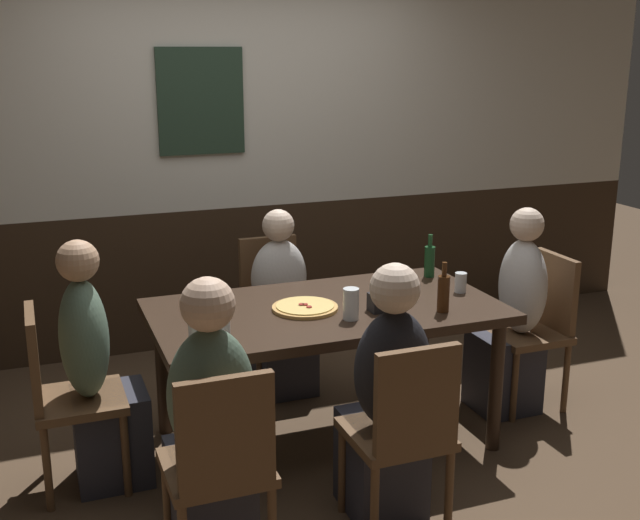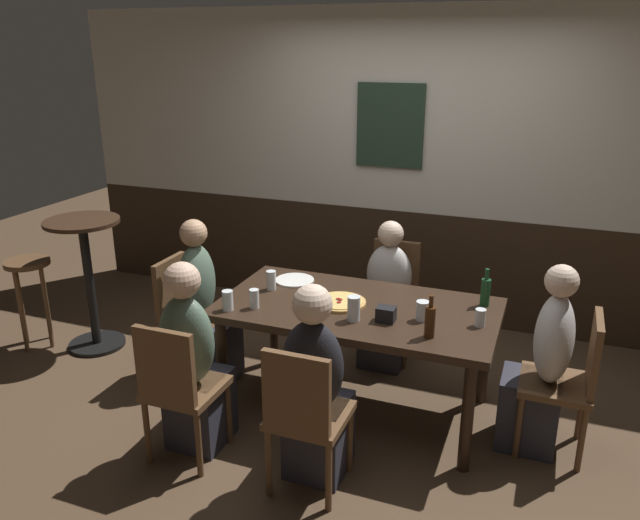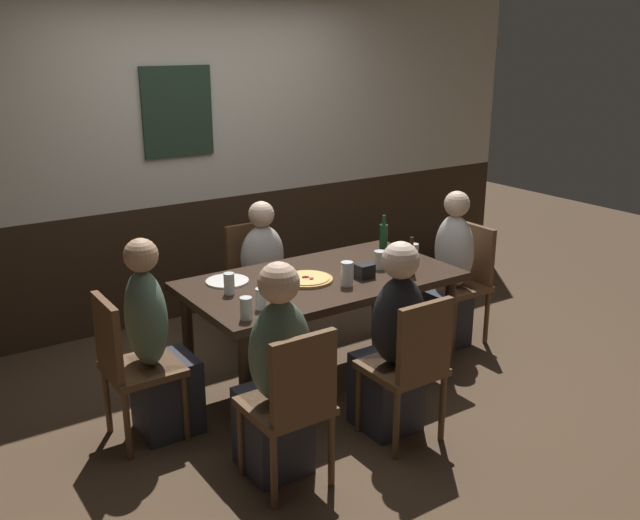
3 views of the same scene
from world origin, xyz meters
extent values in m
plane|color=#4C3826|center=(0.00, 0.00, 0.00)|extent=(12.00, 12.00, 0.00)
cube|color=#332316|center=(0.00, 1.65, 0.47)|extent=(6.40, 0.10, 0.95)
cube|color=beige|center=(0.00, 1.65, 1.77)|extent=(6.40, 0.10, 1.65)
cube|color=#233828|center=(-0.25, 1.58, 1.67)|extent=(0.56, 0.03, 0.68)
cube|color=black|center=(0.00, 0.00, 0.71)|extent=(1.74, 0.94, 0.05)
cylinder|color=black|center=(-0.77, -0.39, 0.34)|extent=(0.07, 0.07, 0.69)
cylinder|color=black|center=(0.77, -0.39, 0.34)|extent=(0.07, 0.07, 0.69)
cylinder|color=black|center=(-0.77, 0.39, 0.34)|extent=(0.07, 0.07, 0.69)
cylinder|color=black|center=(0.77, 0.39, 0.34)|extent=(0.07, 0.07, 0.69)
cube|color=brown|center=(0.00, -0.81, 0.43)|extent=(0.40, 0.40, 0.04)
cube|color=brown|center=(0.00, -0.99, 0.67)|extent=(0.36, 0.04, 0.43)
cylinder|color=brown|center=(-0.17, -0.64, 0.21)|extent=(0.04, 0.04, 0.41)
cylinder|color=brown|center=(0.17, -0.64, 0.21)|extent=(0.04, 0.04, 0.41)
cylinder|color=brown|center=(-0.17, -0.98, 0.21)|extent=(0.04, 0.04, 0.41)
cylinder|color=brown|center=(0.17, -0.98, 0.21)|extent=(0.04, 0.04, 0.41)
cube|color=brown|center=(-0.77, -0.81, 0.43)|extent=(0.40, 0.40, 0.04)
cube|color=brown|center=(-0.77, -0.99, 0.67)|extent=(0.36, 0.04, 0.43)
cylinder|color=brown|center=(-0.94, -0.64, 0.21)|extent=(0.04, 0.04, 0.41)
cylinder|color=brown|center=(-0.60, -0.64, 0.21)|extent=(0.04, 0.04, 0.41)
cylinder|color=brown|center=(-0.94, -0.98, 0.21)|extent=(0.04, 0.04, 0.41)
cylinder|color=brown|center=(-0.60, -0.98, 0.21)|extent=(0.04, 0.04, 0.41)
cube|color=brown|center=(-1.21, 0.00, 0.43)|extent=(0.40, 0.40, 0.04)
cube|color=brown|center=(-1.39, 0.00, 0.67)|extent=(0.04, 0.36, 0.43)
cylinder|color=brown|center=(-1.04, 0.17, 0.21)|extent=(0.04, 0.04, 0.41)
cylinder|color=brown|center=(-1.04, -0.17, 0.21)|extent=(0.04, 0.04, 0.41)
cylinder|color=brown|center=(-1.38, 0.17, 0.21)|extent=(0.04, 0.04, 0.41)
cylinder|color=brown|center=(-1.38, -0.17, 0.21)|extent=(0.04, 0.04, 0.41)
cube|color=brown|center=(1.21, 0.00, 0.43)|extent=(0.40, 0.40, 0.04)
cube|color=brown|center=(1.39, 0.00, 0.67)|extent=(0.04, 0.36, 0.43)
cylinder|color=brown|center=(1.04, -0.17, 0.21)|extent=(0.04, 0.04, 0.41)
cylinder|color=brown|center=(1.04, 0.17, 0.21)|extent=(0.04, 0.04, 0.41)
cylinder|color=brown|center=(1.38, -0.17, 0.21)|extent=(0.04, 0.04, 0.41)
cylinder|color=brown|center=(1.38, 0.17, 0.21)|extent=(0.04, 0.04, 0.41)
cube|color=brown|center=(0.00, 0.81, 0.43)|extent=(0.40, 0.40, 0.04)
cube|color=brown|center=(0.00, 0.99, 0.67)|extent=(0.36, 0.04, 0.43)
cylinder|color=brown|center=(0.17, 0.64, 0.21)|extent=(0.04, 0.04, 0.41)
cylinder|color=brown|center=(-0.17, 0.64, 0.21)|extent=(0.04, 0.04, 0.41)
cylinder|color=brown|center=(0.17, 0.98, 0.21)|extent=(0.04, 0.04, 0.41)
cylinder|color=brown|center=(-0.17, 0.98, 0.21)|extent=(0.04, 0.04, 0.41)
cube|color=#2D2D38|center=(0.00, -0.68, 0.23)|extent=(0.32, 0.34, 0.45)
ellipsoid|color=black|center=(0.00, -0.77, 0.71)|extent=(0.34, 0.22, 0.51)
sphere|color=beige|center=(0.00, -0.77, 1.06)|extent=(0.21, 0.21, 0.21)
cube|color=#2D2D38|center=(-0.77, -0.68, 0.23)|extent=(0.32, 0.34, 0.45)
ellipsoid|color=#56705B|center=(-0.77, -0.77, 0.72)|extent=(0.34, 0.22, 0.54)
sphere|color=#DBB293|center=(-0.77, -0.77, 1.08)|extent=(0.21, 0.21, 0.21)
cube|color=#2D2D38|center=(-1.08, 0.00, 0.23)|extent=(0.34, 0.32, 0.45)
ellipsoid|color=#56705B|center=(-1.17, 0.00, 0.73)|extent=(0.22, 0.34, 0.56)
sphere|color=tan|center=(-1.17, 0.00, 1.09)|extent=(0.19, 0.19, 0.19)
cube|color=#2D2D38|center=(1.08, 0.00, 0.23)|extent=(0.34, 0.32, 0.45)
ellipsoid|color=silver|center=(1.17, 0.00, 0.72)|extent=(0.22, 0.34, 0.54)
sphere|color=beige|center=(1.17, 0.00, 1.07)|extent=(0.19, 0.19, 0.19)
cube|color=#2D2D38|center=(0.00, 0.68, 0.23)|extent=(0.32, 0.34, 0.45)
ellipsoid|color=silver|center=(0.00, 0.77, 0.68)|extent=(0.34, 0.22, 0.46)
sphere|color=beige|center=(0.00, 0.77, 1.00)|extent=(0.19, 0.19, 0.19)
cylinder|color=tan|center=(-0.11, -0.01, 0.75)|extent=(0.33, 0.33, 0.02)
cylinder|color=#DBB760|center=(-0.11, -0.01, 0.76)|extent=(0.29, 0.29, 0.01)
cylinder|color=maroon|center=(-0.11, -0.05, 0.77)|extent=(0.03, 0.03, 0.00)
cylinder|color=maroon|center=(-0.13, 0.00, 0.77)|extent=(0.03, 0.03, 0.00)
cylinder|color=maroon|center=(-0.11, -0.01, 0.77)|extent=(0.03, 0.03, 0.00)
cylinder|color=silver|center=(0.76, -0.03, 0.79)|extent=(0.06, 0.06, 0.11)
cylinder|color=silver|center=(0.76, -0.03, 0.78)|extent=(0.06, 0.06, 0.08)
cylinder|color=silver|center=(-0.59, -0.26, 0.80)|extent=(0.06, 0.06, 0.12)
cylinder|color=gold|center=(-0.59, -0.26, 0.77)|extent=(0.05, 0.05, 0.05)
cylinder|color=silver|center=(0.04, -0.22, 0.82)|extent=(0.08, 0.08, 0.15)
cylinder|color=#C6842D|center=(0.04, -0.22, 0.77)|extent=(0.07, 0.07, 0.06)
cylinder|color=silver|center=(-0.73, -0.35, 0.80)|extent=(0.07, 0.07, 0.13)
cylinder|color=gold|center=(-0.73, -0.35, 0.77)|extent=(0.06, 0.06, 0.06)
cylinder|color=silver|center=(-0.63, 0.06, 0.81)|extent=(0.06, 0.06, 0.13)
cylinder|color=#331E14|center=(-0.63, 0.06, 0.78)|extent=(0.06, 0.06, 0.07)
cylinder|color=silver|center=(0.43, -0.06, 0.80)|extent=(0.08, 0.08, 0.12)
cylinder|color=#C6842D|center=(0.43, -0.06, 0.76)|extent=(0.07, 0.07, 0.05)
cylinder|color=#194723|center=(0.74, 0.29, 0.83)|extent=(0.06, 0.06, 0.17)
cylinder|color=#194723|center=(0.74, 0.29, 0.95)|extent=(0.03, 0.03, 0.07)
cylinder|color=#42230F|center=(0.51, -0.28, 0.83)|extent=(0.06, 0.06, 0.18)
cylinder|color=#42230F|center=(0.51, -0.28, 0.96)|extent=(0.03, 0.03, 0.07)
cylinder|color=white|center=(-0.54, 0.26, 0.75)|extent=(0.27, 0.27, 0.01)
cube|color=black|center=(0.23, -0.16, 0.79)|extent=(0.11, 0.09, 0.09)
camera|label=1|loc=(-1.35, -3.48, 1.99)|focal=43.96mm
camera|label=2|loc=(1.08, -3.47, 2.31)|focal=35.14mm
camera|label=3|loc=(-2.40, -3.55, 2.22)|focal=39.70mm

